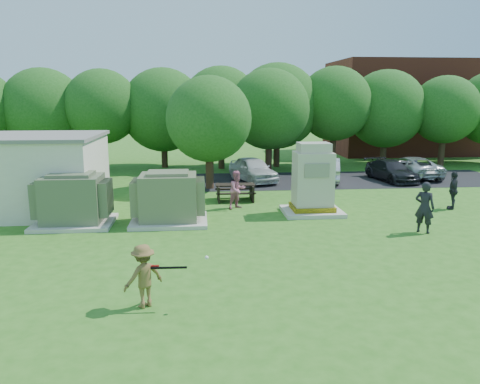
{
  "coord_description": "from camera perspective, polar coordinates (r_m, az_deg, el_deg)",
  "views": [
    {
      "loc": [
        -1.58,
        -13.8,
        4.96
      ],
      "look_at": [
        0.0,
        4.0,
        1.3
      ],
      "focal_mm": 35.0,
      "sensor_mm": 36.0,
      "label": 1
    }
  ],
  "objects": [
    {
      "name": "generator_cabinet",
      "position": [
        20.18,
        8.86,
        1.09
      ],
      "size": [
        2.51,
        2.05,
        3.05
      ],
      "color": "beige",
      "rests_on": "ground"
    },
    {
      "name": "transformer_right",
      "position": [
        18.77,
        -8.68,
        -0.83
      ],
      "size": [
        3.0,
        2.4,
        2.07
      ],
      "color": "beige",
      "rests_on": "ground"
    },
    {
      "name": "ground",
      "position": [
        14.75,
        1.39,
        -8.08
      ],
      "size": [
        120.0,
        120.0,
        0.0
      ],
      "primitive_type": "plane",
      "color": "#2D6619",
      "rests_on": "ground"
    },
    {
      "name": "person_at_picnic",
      "position": [
        20.94,
        -0.33,
        0.28
      ],
      "size": [
        1.05,
        1.01,
        1.72
      ],
      "primitive_type": "imported",
      "rotation": [
        0.0,
        0.0,
        0.6
      ],
      "color": "#C06584",
      "rests_on": "ground"
    },
    {
      "name": "car_silver_a",
      "position": [
        28.25,
        10.44,
        2.73
      ],
      "size": [
        2.57,
        4.57,
        1.43
      ],
      "primitive_type": "imported",
      "rotation": [
        0.0,
        0.0,
        2.88
      ],
      "color": "#B4B4B9",
      "rests_on": "ground"
    },
    {
      "name": "car_silver_b",
      "position": [
        30.96,
        20.06,
        2.88
      ],
      "size": [
        2.64,
        4.91,
        1.31
      ],
      "primitive_type": "imported",
      "rotation": [
        0.0,
        0.0,
        3.24
      ],
      "color": "#ABACB0",
      "rests_on": "ground"
    },
    {
      "name": "picnic_table",
      "position": [
        22.62,
        -0.59,
        0.21
      ],
      "size": [
        1.88,
        1.41,
        0.81
      ],
      "color": "black",
      "rests_on": "ground"
    },
    {
      "name": "parking_strip",
      "position": [
        29.04,
        12.19,
        1.48
      ],
      "size": [
        20.0,
        6.0,
        0.01
      ],
      "primitive_type": "cube",
      "color": "#232326",
      "rests_on": "ground"
    },
    {
      "name": "car_white",
      "position": [
        27.76,
        1.59,
        2.79
      ],
      "size": [
        2.93,
        4.57,
        1.45
      ],
      "primitive_type": "imported",
      "rotation": [
        0.0,
        0.0,
        0.31
      ],
      "color": "silver",
      "rests_on": "ground"
    },
    {
      "name": "transformer_left",
      "position": [
        19.36,
        -19.68,
        -1.0
      ],
      "size": [
        3.0,
        2.4,
        2.07
      ],
      "color": "beige",
      "rests_on": "ground"
    },
    {
      "name": "brick_building",
      "position": [
        45.26,
        20.86,
        9.61
      ],
      "size": [
        15.0,
        8.0,
        8.0
      ],
      "primitive_type": "cube",
      "color": "maroon",
      "rests_on": "ground"
    },
    {
      "name": "batting_equipment",
      "position": [
        11.22,
        -8.27,
        -8.88
      ],
      "size": [
        1.39,
        0.29,
        0.33
      ],
      "color": "black",
      "rests_on": "ground"
    },
    {
      "name": "person_by_generator",
      "position": [
        18.47,
        21.58,
        -1.75
      ],
      "size": [
        0.83,
        0.8,
        1.92
      ],
      "primitive_type": "imported",
      "rotation": [
        0.0,
        0.0,
        2.45
      ],
      "color": "black",
      "rests_on": "ground"
    },
    {
      "name": "car_dark",
      "position": [
        29.4,
        17.97,
        2.48
      ],
      "size": [
        2.32,
        4.38,
        1.21
      ],
      "primitive_type": "imported",
      "rotation": [
        0.0,
        0.0,
        0.16
      ],
      "color": "black",
      "rests_on": "ground"
    },
    {
      "name": "batter",
      "position": [
        11.51,
        -11.68,
        -9.99
      ],
      "size": [
        1.15,
        1.04,
        1.55
      ],
      "primitive_type": "imported",
      "rotation": [
        0.0,
        0.0,
        3.74
      ],
      "color": "brown",
      "rests_on": "ground"
    },
    {
      "name": "tree_row",
      "position": [
        32.48,
        0.82,
        10.15
      ],
      "size": [
        41.3,
        13.3,
        7.3
      ],
      "color": "#47301E",
      "rests_on": "ground"
    },
    {
      "name": "person_walking_right",
      "position": [
        22.9,
        24.56,
        0.18
      ],
      "size": [
        0.9,
        1.06,
        1.7
      ],
      "primitive_type": "imported",
      "rotation": [
        0.0,
        0.0,
        4.13
      ],
      "color": "#26272B",
      "rests_on": "ground"
    }
  ]
}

